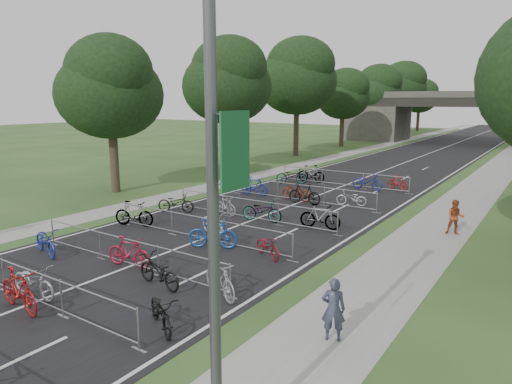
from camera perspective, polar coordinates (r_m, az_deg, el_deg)
road at (r=54.83m, az=20.82°, el=4.52°), size 11.00×140.00×0.01m
sidewalk_right at (r=53.58m, az=29.16°, el=3.67°), size 3.00×140.00×0.01m
sidewalk_left at (r=57.01m, az=13.46°, el=5.19°), size 2.00×140.00×0.01m
lane_markings at (r=54.83m, az=20.82°, el=4.51°), size 0.12×140.00×0.00m
overpass_bridge at (r=69.24m, az=23.99°, el=8.50°), size 31.00×8.00×7.05m
lamppost at (r=6.76m, az=-5.19°, el=-2.43°), size 0.61×0.65×8.21m
tree_left_0 at (r=30.53m, az=-17.79°, el=12.01°), size 6.72×6.72×10.25m
tree_left_1 at (r=39.16m, az=-3.60°, el=13.47°), size 7.56×7.56×11.53m
tree_left_2 at (r=49.24m, az=5.22°, el=13.97°), size 8.40×8.40×12.81m
tree_left_3 at (r=59.96m, az=10.88°, el=11.80°), size 6.72×6.72×10.25m
tree_left_4 at (r=71.14m, az=14.84°, el=12.19°), size 7.56×7.56×11.53m
tree_left_5 at (r=82.56m, az=17.73°, el=12.44°), size 8.40×8.40×12.81m
tree_left_6 at (r=94.08m, az=19.81°, el=11.13°), size 6.72×6.72×10.25m
barrier_row_1 at (r=15.14m, az=-26.35°, el=-10.50°), size 9.70×0.08×1.10m
barrier_row_2 at (r=17.04m, az=-15.75°, el=-7.31°), size 9.70×0.08×1.10m
barrier_row_3 at (r=19.56m, az=-7.23°, el=-4.53°), size 9.70×0.08×1.10m
barrier_row_4 at (r=22.61m, az=-0.54°, el=-2.26°), size 9.70×0.08×1.10m
barrier_row_5 at (r=26.77m, az=5.56°, el=-0.15°), size 9.70×0.08×1.10m
barrier_row_6 at (r=32.09m, az=10.71°, el=1.63°), size 9.70×0.08×1.10m
bike_5 at (r=15.58m, az=-26.04°, el=-9.99°), size 1.98×0.76×1.03m
bike_6 at (r=14.74m, az=-27.55°, el=-10.88°), size 2.12×0.76×1.25m
bike_7 at (r=12.48m, az=-11.77°, el=-14.49°), size 1.93×1.47×0.97m
bike_8 at (r=19.44m, az=-24.82°, el=-5.62°), size 2.20×1.22×1.10m
bike_9 at (r=17.02m, az=-15.60°, el=-7.26°), size 1.93×0.84×1.12m
bike_10 at (r=15.08m, az=-12.09°, el=-9.70°), size 2.07×0.97×1.05m
bike_11 at (r=14.08m, az=-4.56°, el=-10.79°), size 1.97×1.31×1.16m
bike_12 at (r=22.37m, az=-15.00°, el=-2.65°), size 2.09×1.17×1.21m
bike_13 at (r=20.26m, az=-5.40°, el=-3.93°), size 2.18×1.55×1.09m
bike_14 at (r=18.48m, az=-5.44°, el=-5.23°), size 2.09×1.42×1.23m
bike_15 at (r=17.45m, az=1.50°, el=-6.80°), size 1.75×1.28×0.88m
bike_16 at (r=24.62m, az=-9.98°, el=-1.34°), size 2.11×1.40×1.05m
bike_17 at (r=23.82m, az=-3.82°, el=-1.72°), size 1.68×0.83×0.97m
bike_18 at (r=22.44m, az=0.76°, el=-2.36°), size 2.16×1.04×1.09m
bike_19 at (r=21.35m, az=8.02°, el=-3.08°), size 2.01×0.85×1.17m
bike_20 at (r=28.55m, az=-0.20°, el=0.72°), size 1.98×0.63×1.18m
bike_21 at (r=27.19m, az=5.02°, el=0.02°), size 2.12×0.94×1.08m
bike_22 at (r=26.30m, az=6.07°, el=-0.24°), size 2.02×0.61×1.21m
bike_23 at (r=26.38m, az=11.83°, el=-0.74°), size 1.79×0.96×0.89m
bike_24 at (r=32.68m, az=4.48°, el=2.01°), size 2.28×1.53×1.13m
bike_25 at (r=33.53m, az=6.92°, el=2.30°), size 2.10×0.69×1.24m
bike_26 at (r=31.23m, az=13.75°, el=1.27°), size 2.20×0.90×1.13m
bike_27 at (r=31.83m, az=17.29°, el=1.14°), size 1.69×1.07×0.99m
pedestrian_a at (r=11.78m, az=9.64°, el=-14.28°), size 0.70×0.60×1.63m
pedestrian_b at (r=22.10m, az=23.65°, el=-2.93°), size 0.88×0.76×1.56m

